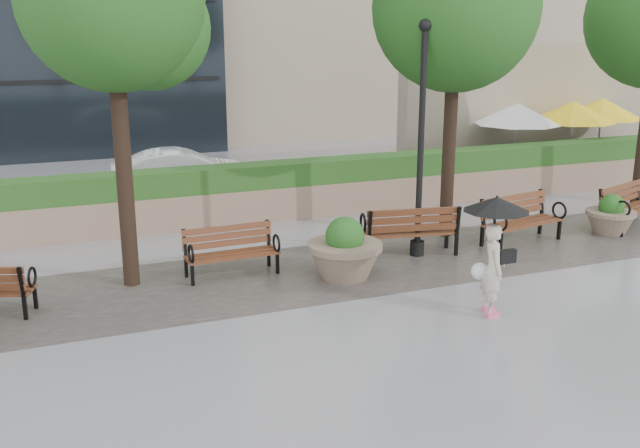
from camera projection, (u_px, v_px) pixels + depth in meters
name	position (u px, v px, depth m)	size (l,w,h in m)	color
ground	(449.00, 323.00, 10.96)	(100.00, 100.00, 0.00)	gray
cobble_strip	(365.00, 265.00, 13.65)	(28.00, 3.20, 0.01)	#383330
hedge_wall	(294.00, 190.00, 17.06)	(24.00, 0.80, 1.35)	#90725D
cafe_wall	(540.00, 106.00, 22.81)	(10.00, 0.60, 4.00)	tan
cafe_hedge	(570.00, 167.00, 21.07)	(8.00, 0.50, 0.90)	#1D4517
asphalt_street	(247.00, 184.00, 20.81)	(40.00, 7.00, 0.00)	black
bench_1	(232.00, 262.00, 12.99)	(1.70, 0.73, 0.90)	brown
bench_2	(409.00, 240.00, 14.20)	(1.99, 1.08, 1.02)	brown
bench_3	(521.00, 230.00, 14.99)	(1.95, 1.06, 1.00)	brown
bench_4	(629.00, 216.00, 16.16)	(1.94, 1.29, 0.97)	brown
planter_left	(345.00, 254.00, 12.84)	(1.36, 1.36, 1.14)	#7F6B56
planter_right	(610.00, 218.00, 15.69)	(1.07, 1.07, 0.90)	#7F6B56
lamppost	(420.00, 155.00, 13.71)	(0.28, 0.28, 4.55)	black
tree_0	(121.00, 8.00, 11.50)	(3.13, 2.98, 6.33)	black
tree_1	(460.00, 14.00, 14.54)	(3.49, 3.40, 6.50)	black
patio_umb_white	(517.00, 114.00, 20.73)	(2.50, 2.50, 2.30)	black
patio_umb_yellow_a	(573.00, 112.00, 21.27)	(2.50, 2.50, 2.30)	black
patio_umb_yellow_b	(602.00, 109.00, 22.17)	(2.50, 2.50, 2.30)	black
car_right	(183.00, 172.00, 19.35)	(1.32, 3.77, 1.24)	white
pedestrian	(494.00, 244.00, 11.02)	(1.03, 1.03, 1.89)	beige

